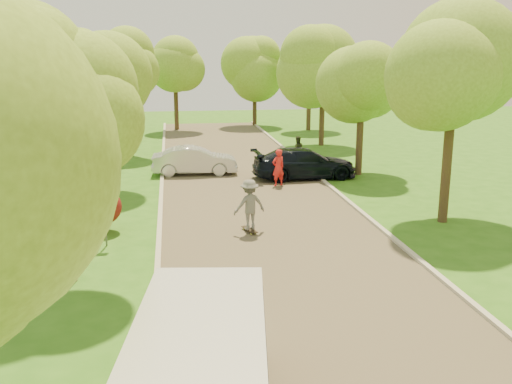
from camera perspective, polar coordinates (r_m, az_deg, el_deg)
ground at (r=16.59m, az=4.39°, el=-8.89°), size 100.00×100.00×0.00m
road at (r=24.04m, az=0.16°, el=-1.61°), size 8.00×60.00×0.01m
curb_left at (r=23.77m, az=-9.54°, el=-1.85°), size 0.18×60.00×0.12m
curb_right at (r=24.94m, az=9.41°, el=-1.11°), size 0.18×60.00×0.12m
street_sign at (r=19.65m, az=-14.97°, el=-0.90°), size 0.55×0.06×2.17m
red_shrub at (r=21.27m, az=-15.81°, el=-1.14°), size 1.70×1.70×1.95m
tree_l_mida at (r=16.20m, az=-18.66°, el=8.79°), size 4.71×4.60×7.39m
tree_l_midb at (r=27.17m, az=-15.72°, el=9.47°), size 4.30×4.20×6.62m
tree_l_far at (r=37.03m, az=-13.28°, el=11.99°), size 4.92×4.80×7.79m
tree_r_mida at (r=22.53m, az=19.69°, el=10.84°), size 5.13×5.00×7.95m
tree_r_midb at (r=30.66m, az=10.91°, el=10.72°), size 4.51×4.40×7.01m
tree_r_far at (r=40.37m, az=7.08°, el=12.88°), size 5.33×5.20×8.34m
tree_bg_a at (r=45.23m, az=-15.56°, el=11.92°), size 5.12×5.00×7.72m
tree_bg_b at (r=48.36m, az=5.65°, el=12.70°), size 5.12×5.00×7.95m
tree_bg_c at (r=48.93m, az=-7.85°, el=12.04°), size 4.92×4.80×7.33m
tree_bg_d at (r=51.50m, az=0.11°, el=12.57°), size 5.12×5.00×7.72m
minivan at (r=9.90m, az=-5.72°, el=-18.55°), size 2.93×5.83×2.08m
silver_sedan at (r=30.80m, az=-6.15°, el=3.14°), size 4.59×1.78×1.49m
dark_sedan at (r=29.74m, az=4.86°, el=2.87°), size 5.50×2.44×1.57m
longboard at (r=20.82m, az=-0.65°, el=-3.78°), size 0.52×0.98×0.11m
skateboarder at (r=20.56m, az=-0.66°, el=-1.27°), size 1.34×0.99×1.85m
person_striped at (r=27.87m, az=2.23°, el=2.44°), size 0.78×0.66×1.83m
person_olive at (r=33.62m, az=4.15°, el=4.21°), size 0.81×0.63×1.64m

